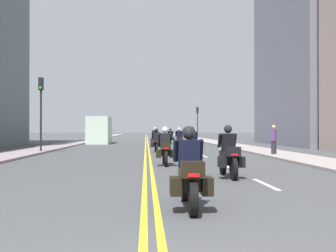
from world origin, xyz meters
The scene contains 19 objects.
ground_plane centered at (0.00, 48.00, 0.00)m, with size 264.00×264.00×0.00m, color #434547.
sidewalk_left centered at (-7.60, 48.00, 0.06)m, with size 2.54×144.00×0.12m, color gray.
sidewalk_right centered at (7.60, 48.00, 0.06)m, with size 2.54×144.00×0.12m, color gray.
centreline_yellow_inner centered at (-0.12, 48.00, 0.00)m, with size 0.12×132.00×0.01m, color yellow.
centreline_yellow_outer centered at (0.12, 48.00, 0.00)m, with size 0.12×132.00×0.01m, color yellow.
lane_dashes_white centered at (3.16, 29.00, 0.00)m, with size 0.14×56.40×0.01m.
building_right_1 centered at (15.59, 35.71, 12.19)m, with size 6.75×16.23×24.38m.
motorcycle_0 centered at (0.73, 4.59, 0.63)m, with size 0.76×2.24×1.56m.
motorcycle_1 centered at (2.47, 9.58, 0.67)m, with size 0.77×2.27×1.63m.
motorcycle_2 centered at (0.70, 14.10, 0.66)m, with size 0.76×2.12×1.61m.
motorcycle_3 centered at (2.46, 19.72, 0.67)m, with size 0.77×2.21×1.65m.
motorcycle_4 centered at (0.59, 24.23, 0.65)m, with size 0.77×2.11×1.56m.
motorcycle_5 centered at (2.55, 29.89, 0.66)m, with size 0.77×2.30×1.64m.
motorcycle_6 centered at (0.73, 34.78, 0.68)m, with size 0.78×2.28×1.66m.
motorcycle_7 centered at (2.44, 39.78, 0.66)m, with size 0.78×2.12×1.58m.
traffic_light_near centered at (-6.73, 23.60, 3.28)m, with size 0.28×0.38×4.77m.
traffic_light_far centered at (6.73, 51.94, 3.10)m, with size 0.28×0.38×4.45m.
pedestrian_0 centered at (7.01, 19.70, 0.89)m, with size 0.40×0.42×1.73m.
parked_truck centered at (-4.93, 41.27, 1.27)m, with size 2.20×6.50×2.80m.
Camera 1 is at (-0.09, -3.26, 1.50)m, focal length 44.84 mm.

